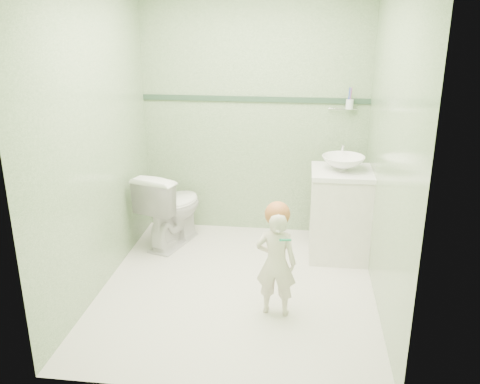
# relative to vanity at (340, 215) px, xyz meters

# --- Properties ---
(ground) EXTENTS (2.50, 2.50, 0.00)m
(ground) POSITION_rel_vanity_xyz_m (-0.84, -0.70, -0.40)
(ground) COLOR silver
(ground) RESTS_ON ground
(room_shell) EXTENTS (2.50, 2.54, 2.40)m
(room_shell) POSITION_rel_vanity_xyz_m (-0.84, -0.70, 0.80)
(room_shell) COLOR gray
(room_shell) RESTS_ON ground
(trim_stripe) EXTENTS (2.20, 0.02, 0.05)m
(trim_stripe) POSITION_rel_vanity_xyz_m (-0.84, 0.54, 0.95)
(trim_stripe) COLOR #2C4735
(trim_stripe) RESTS_ON room_shell
(vanity) EXTENTS (0.52, 0.50, 0.80)m
(vanity) POSITION_rel_vanity_xyz_m (0.00, 0.00, 0.00)
(vanity) COLOR silver
(vanity) RESTS_ON ground
(counter) EXTENTS (0.54, 0.52, 0.04)m
(counter) POSITION_rel_vanity_xyz_m (0.00, 0.00, 0.41)
(counter) COLOR white
(counter) RESTS_ON vanity
(basin) EXTENTS (0.37, 0.37, 0.13)m
(basin) POSITION_rel_vanity_xyz_m (0.00, 0.00, 0.49)
(basin) COLOR white
(basin) RESTS_ON counter
(faucet) EXTENTS (0.03, 0.13, 0.18)m
(faucet) POSITION_rel_vanity_xyz_m (0.00, 0.19, 0.57)
(faucet) COLOR silver
(faucet) RESTS_ON counter
(cup_holder) EXTENTS (0.26, 0.07, 0.21)m
(cup_holder) POSITION_rel_vanity_xyz_m (0.05, 0.48, 0.93)
(cup_holder) COLOR silver
(cup_holder) RESTS_ON room_shell
(toilet) EXTENTS (0.62, 0.82, 0.74)m
(toilet) POSITION_rel_vanity_xyz_m (-1.58, 0.08, -0.03)
(toilet) COLOR white
(toilet) RESTS_ON ground
(toddler) EXTENTS (0.32, 0.22, 0.82)m
(toddler) POSITION_rel_vanity_xyz_m (-0.51, -1.03, 0.01)
(toddler) COLOR silver
(toddler) RESTS_ON ground
(hair_cap) EXTENTS (0.18, 0.18, 0.18)m
(hair_cap) POSITION_rel_vanity_xyz_m (-0.51, -1.00, 0.39)
(hair_cap) COLOR #AC6333
(hair_cap) RESTS_ON toddler
(teal_toothbrush) EXTENTS (0.11, 0.13, 0.08)m
(teal_toothbrush) POSITION_rel_vanity_xyz_m (-0.45, -1.16, 0.27)
(teal_toothbrush) COLOR #189868
(teal_toothbrush) RESTS_ON toddler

